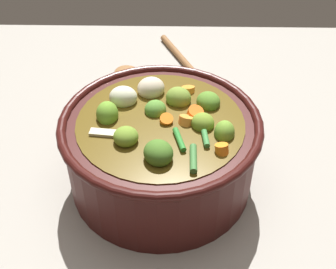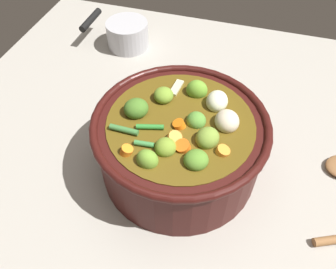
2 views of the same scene
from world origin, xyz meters
TOP-DOWN VIEW (x-y plane):
  - ground_plane at (0.00, 0.00)m, footprint 1.10×1.10m
  - cooking_pot at (0.00, 0.00)m, footprint 0.31×0.31m
  - wooden_spoon at (-0.03, 0.34)m, footprint 0.22×0.23m

SIDE VIEW (x-z plane):
  - ground_plane at x=0.00m, z-range 0.00..0.00m
  - wooden_spoon at x=-0.03m, z-range 0.00..0.02m
  - cooking_pot at x=0.00m, z-range -0.01..0.15m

